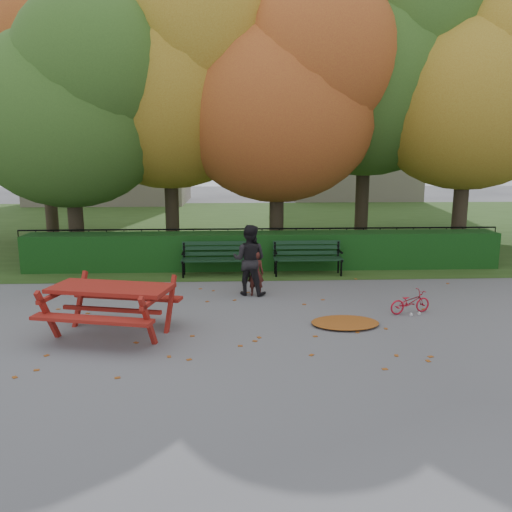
{
  "coord_description": "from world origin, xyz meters",
  "views": [
    {
      "loc": [
        -0.89,
        -9.12,
        3.04
      ],
      "look_at": [
        -0.38,
        1.21,
        1.0
      ],
      "focal_mm": 35.0,
      "sensor_mm": 36.0,
      "label": 1
    }
  ],
  "objects_px": {
    "tree_b": "(179,78)",
    "tree_e": "(484,86)",
    "adult": "(249,260)",
    "tree_a": "(76,104)",
    "picnic_table": "(111,297)",
    "bench_right": "(307,255)",
    "child": "(256,273)",
    "tree_c": "(290,95)",
    "tree_g": "(479,94)",
    "tree_d": "(382,62)",
    "tree_f": "(49,79)",
    "bench_left": "(216,256)",
    "bicycle": "(410,302)"
  },
  "relations": [
    {
      "from": "tree_c",
      "to": "bicycle",
      "type": "relative_size",
      "value": 9.05
    },
    {
      "from": "bench_right",
      "to": "child",
      "type": "bearing_deg",
      "value": -126.34
    },
    {
      "from": "tree_c",
      "to": "bicycle",
      "type": "height_order",
      "value": "tree_c"
    },
    {
      "from": "tree_a",
      "to": "bench_right",
      "type": "xyz_separation_m",
      "value": [
        6.29,
        -1.88,
        -4.0
      ]
    },
    {
      "from": "tree_b",
      "to": "child",
      "type": "height_order",
      "value": "tree_b"
    },
    {
      "from": "tree_c",
      "to": "adult",
      "type": "height_order",
      "value": "tree_c"
    },
    {
      "from": "picnic_table",
      "to": "bicycle",
      "type": "height_order",
      "value": "picnic_table"
    },
    {
      "from": "tree_b",
      "to": "tree_e",
      "type": "height_order",
      "value": "tree_b"
    },
    {
      "from": "tree_a",
      "to": "bicycle",
      "type": "height_order",
      "value": "tree_a"
    },
    {
      "from": "tree_a",
      "to": "picnic_table",
      "type": "height_order",
      "value": "tree_a"
    },
    {
      "from": "tree_d",
      "to": "child",
      "type": "distance_m",
      "value": 8.86
    },
    {
      "from": "bench_left",
      "to": "bicycle",
      "type": "height_order",
      "value": "bench_left"
    },
    {
      "from": "tree_d",
      "to": "tree_g",
      "type": "xyz_separation_m",
      "value": [
        4.46,
        2.53,
        -0.61
      ]
    },
    {
      "from": "bench_left",
      "to": "tree_e",
      "type": "bearing_deg",
      "value": 14.81
    },
    {
      "from": "bench_left",
      "to": "child",
      "type": "height_order",
      "value": "child"
    },
    {
      "from": "adult",
      "to": "tree_e",
      "type": "bearing_deg",
      "value": -133.05
    },
    {
      "from": "tree_f",
      "to": "adult",
      "type": "height_order",
      "value": "tree_f"
    },
    {
      "from": "bench_left",
      "to": "bench_right",
      "type": "relative_size",
      "value": 1.0
    },
    {
      "from": "tree_e",
      "to": "bench_left",
      "type": "distance_m",
      "value": 9.29
    },
    {
      "from": "bench_right",
      "to": "adult",
      "type": "distance_m",
      "value": 2.5
    },
    {
      "from": "tree_e",
      "to": "bench_right",
      "type": "height_order",
      "value": "tree_e"
    },
    {
      "from": "bench_right",
      "to": "picnic_table",
      "type": "distance_m",
      "value": 6.01
    },
    {
      "from": "tree_f",
      "to": "tree_c",
      "type": "bearing_deg",
      "value": -22.35
    },
    {
      "from": "tree_c",
      "to": "bicycle",
      "type": "bearing_deg",
      "value": -72.56
    },
    {
      "from": "tree_c",
      "to": "tree_g",
      "type": "relative_size",
      "value": 0.94
    },
    {
      "from": "tree_a",
      "to": "tree_c",
      "type": "height_order",
      "value": "tree_c"
    },
    {
      "from": "tree_g",
      "to": "tree_a",
      "type": "bearing_deg",
      "value": -162.81
    },
    {
      "from": "tree_a",
      "to": "bench_right",
      "type": "bearing_deg",
      "value": -16.61
    },
    {
      "from": "bench_right",
      "to": "tree_b",
      "type": "bearing_deg",
      "value": 139.33
    },
    {
      "from": "tree_f",
      "to": "adult",
      "type": "relative_size",
      "value": 5.78
    },
    {
      "from": "tree_b",
      "to": "bench_right",
      "type": "xyz_separation_m",
      "value": [
        3.54,
        -3.04,
        -4.88
      ]
    },
    {
      "from": "tree_c",
      "to": "picnic_table",
      "type": "bearing_deg",
      "value": -119.8
    },
    {
      "from": "tree_e",
      "to": "bicycle",
      "type": "relative_size",
      "value": 9.23
    },
    {
      "from": "tree_a",
      "to": "tree_c",
      "type": "distance_m",
      "value": 6.04
    },
    {
      "from": "tree_a",
      "to": "bench_left",
      "type": "height_order",
      "value": "tree_a"
    },
    {
      "from": "bench_right",
      "to": "child",
      "type": "relative_size",
      "value": 1.77
    },
    {
      "from": "tree_b",
      "to": "adult",
      "type": "distance_m",
      "value": 7.03
    },
    {
      "from": "adult",
      "to": "picnic_table",
      "type": "bearing_deg",
      "value": 62.79
    },
    {
      "from": "tree_b",
      "to": "tree_f",
      "type": "xyz_separation_m",
      "value": [
        -4.69,
        2.49,
        0.29
      ]
    },
    {
      "from": "adult",
      "to": "bicycle",
      "type": "distance_m",
      "value": 3.55
    },
    {
      "from": "tree_a",
      "to": "tree_g",
      "type": "distance_m",
      "value": 14.18
    },
    {
      "from": "tree_b",
      "to": "tree_c",
      "type": "xyz_separation_m",
      "value": [
        3.28,
        -0.78,
        -0.58
      ]
    },
    {
      "from": "tree_b",
      "to": "bench_right",
      "type": "distance_m",
      "value": 6.76
    },
    {
      "from": "tree_e",
      "to": "child",
      "type": "relative_size",
      "value": 8.02
    },
    {
      "from": "bench_left",
      "to": "tree_f",
      "type": "bearing_deg",
      "value": 136.49
    },
    {
      "from": "tree_a",
      "to": "bench_left",
      "type": "distance_m",
      "value": 5.89
    },
    {
      "from": "picnic_table",
      "to": "bicycle",
      "type": "distance_m",
      "value": 5.71
    },
    {
      "from": "tree_f",
      "to": "bicycle",
      "type": "height_order",
      "value": "tree_f"
    },
    {
      "from": "bench_right",
      "to": "child",
      "type": "distance_m",
      "value": 2.47
    },
    {
      "from": "child",
      "to": "bicycle",
      "type": "distance_m",
      "value": 3.35
    }
  ]
}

